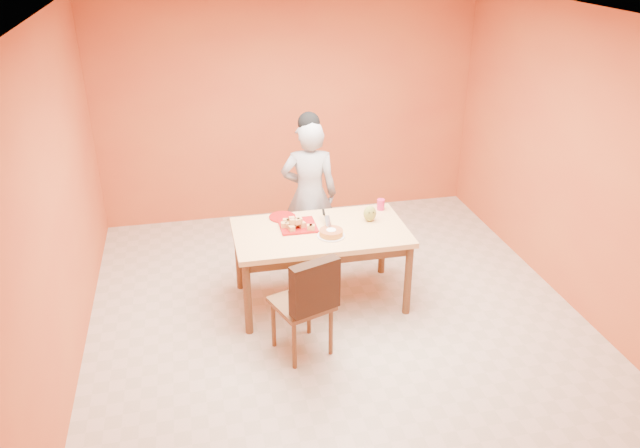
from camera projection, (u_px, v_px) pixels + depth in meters
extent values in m
plane|color=beige|center=(338.00, 321.00, 5.76)|extent=(5.00, 5.00, 0.00)
plane|color=white|center=(343.00, 16.00, 4.59)|extent=(5.00, 5.00, 0.00)
plane|color=#CA612E|center=(289.00, 107.00, 7.37)|extent=(4.50, 0.00, 4.50)
plane|color=#CA612E|center=(54.00, 210.00, 4.74)|extent=(0.00, 5.00, 5.00)
plane|color=#CA612E|center=(583.00, 166.00, 5.61)|extent=(0.00, 5.00, 5.00)
cube|color=#E1B676|center=(321.00, 232.00, 5.77)|extent=(1.60, 0.90, 0.05)
cube|color=brown|center=(321.00, 240.00, 5.81)|extent=(1.48, 0.78, 0.10)
cylinder|color=brown|center=(248.00, 299.00, 5.45)|extent=(0.07, 0.07, 0.71)
cylinder|color=brown|center=(239.00, 257.00, 6.14)|extent=(0.07, 0.07, 0.71)
cylinder|color=brown|center=(408.00, 280.00, 5.74)|extent=(0.07, 0.07, 0.71)
cylinder|color=brown|center=(382.00, 242.00, 6.42)|extent=(0.07, 0.07, 0.71)
imported|color=gray|center=(309.00, 195.00, 6.42)|extent=(0.64, 0.47, 1.59)
cube|color=maroon|center=(298.00, 226.00, 5.82)|extent=(0.34, 0.34, 0.02)
cylinder|color=maroon|center=(282.00, 217.00, 6.00)|extent=(0.32, 0.32, 0.02)
cylinder|color=white|center=(331.00, 236.00, 5.65)|extent=(0.28, 0.28, 0.01)
cylinder|color=#C58033|center=(331.00, 233.00, 5.63)|extent=(0.22, 0.22, 0.05)
cube|color=silver|center=(328.00, 221.00, 5.78)|extent=(0.08, 0.25, 0.01)
ellipsoid|color=olive|center=(370.00, 214.00, 5.90)|extent=(0.14, 0.12, 0.15)
cylinder|color=#C61D53|center=(381.00, 205.00, 6.15)|extent=(0.10, 0.10, 0.11)
cylinder|color=#331D0E|center=(371.00, 212.00, 6.08)|extent=(0.09, 0.09, 0.03)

